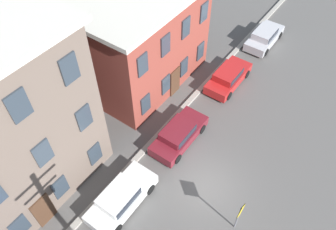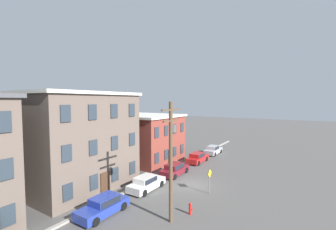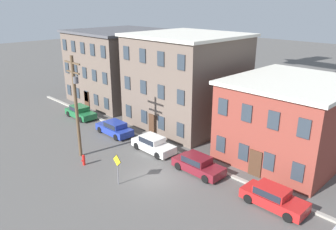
{
  "view_description": "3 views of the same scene",
  "coord_description": "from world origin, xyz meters",
  "px_view_note": "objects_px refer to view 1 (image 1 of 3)",
  "views": [
    {
      "loc": [
        -9.01,
        -3.76,
        17.49
      ],
      "look_at": [
        0.03,
        2.7,
        4.64
      ],
      "focal_mm": 35.0,
      "sensor_mm": 36.0,
      "label": 1
    },
    {
      "loc": [
        -21.56,
        -10.68,
        9.14
      ],
      "look_at": [
        1.97,
        4.19,
        7.38
      ],
      "focal_mm": 24.0,
      "sensor_mm": 36.0,
      "label": 2
    },
    {
      "loc": [
        17.14,
        -15.3,
        13.27
      ],
      "look_at": [
        -1.08,
        2.64,
        4.36
      ],
      "focal_mm": 35.0,
      "sensor_mm": 36.0,
      "label": 3
    }
  ],
  "objects_px": {
    "car_maroon": "(179,134)",
    "caution_sign": "(240,214)",
    "car_silver": "(264,36)",
    "car_white": "(121,198)",
    "car_red": "(228,77)"
  },
  "relations": [
    {
      "from": "car_white",
      "to": "caution_sign",
      "type": "xyz_separation_m",
      "value": [
        2.54,
        -5.88,
        0.94
      ]
    },
    {
      "from": "caution_sign",
      "to": "car_silver",
      "type": "bearing_deg",
      "value": 19.78
    },
    {
      "from": "car_silver",
      "to": "caution_sign",
      "type": "bearing_deg",
      "value": -160.22
    },
    {
      "from": "car_maroon",
      "to": "caution_sign",
      "type": "relative_size",
      "value": 1.74
    },
    {
      "from": "car_white",
      "to": "caution_sign",
      "type": "height_order",
      "value": "caution_sign"
    },
    {
      "from": "caution_sign",
      "to": "car_red",
      "type": "bearing_deg",
      "value": 30.94
    },
    {
      "from": "car_maroon",
      "to": "caution_sign",
      "type": "distance_m",
      "value": 6.58
    },
    {
      "from": "car_maroon",
      "to": "caution_sign",
      "type": "height_order",
      "value": "caution_sign"
    },
    {
      "from": "car_white",
      "to": "car_silver",
      "type": "distance_m",
      "value": 18.5
    },
    {
      "from": "car_white",
      "to": "car_silver",
      "type": "relative_size",
      "value": 1.0
    },
    {
      "from": "car_silver",
      "to": "caution_sign",
      "type": "relative_size",
      "value": 1.74
    },
    {
      "from": "car_white",
      "to": "car_silver",
      "type": "bearing_deg",
      "value": -0.43
    },
    {
      "from": "car_red",
      "to": "car_silver",
      "type": "relative_size",
      "value": 1.0
    },
    {
      "from": "car_silver",
      "to": "caution_sign",
      "type": "height_order",
      "value": "caution_sign"
    },
    {
      "from": "car_white",
      "to": "caution_sign",
      "type": "bearing_deg",
      "value": -66.66
    }
  ]
}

